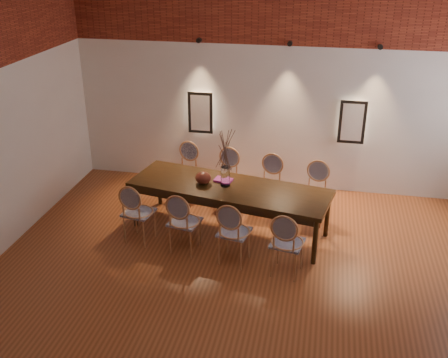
% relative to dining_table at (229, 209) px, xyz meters
% --- Properties ---
extents(floor, '(7.00, 7.00, 0.02)m').
position_rel_dining_table_xyz_m(floor, '(0.46, -1.72, -0.39)').
color(floor, brown).
rests_on(floor, ground).
extents(wall_back, '(7.00, 0.10, 4.00)m').
position_rel_dining_table_xyz_m(wall_back, '(0.46, 1.83, 1.62)').
color(wall_back, silver).
rests_on(wall_back, ground).
extents(brick_band_front, '(7.00, 0.02, 1.50)m').
position_rel_dining_table_xyz_m(brick_band_front, '(0.46, -5.20, 2.88)').
color(brick_band_front, maroon).
rests_on(brick_band_front, ground).
extents(niche_left, '(0.36, 0.06, 0.66)m').
position_rel_dining_table_xyz_m(niche_left, '(-0.84, 1.73, 0.93)').
color(niche_left, '#FFEAC6').
rests_on(niche_left, wall_back).
extents(niche_right, '(0.36, 0.06, 0.66)m').
position_rel_dining_table_xyz_m(niche_right, '(1.76, 1.73, 0.93)').
color(niche_right, '#FFEAC6').
rests_on(niche_right, wall_back).
extents(spot_fixture_left, '(0.08, 0.10, 0.08)m').
position_rel_dining_table_xyz_m(spot_fixture_left, '(-0.84, 1.70, 2.17)').
color(spot_fixture_left, black).
rests_on(spot_fixture_left, wall_back).
extents(spot_fixture_mid, '(0.08, 0.10, 0.08)m').
position_rel_dining_table_xyz_m(spot_fixture_mid, '(0.66, 1.70, 2.17)').
color(spot_fixture_mid, black).
rests_on(spot_fixture_mid, wall_back).
extents(spot_fixture_right, '(0.08, 0.10, 0.08)m').
position_rel_dining_table_xyz_m(spot_fixture_right, '(2.06, 1.70, 2.17)').
color(spot_fixture_right, black).
rests_on(spot_fixture_right, wall_back).
extents(dining_table, '(3.10, 1.49, 0.75)m').
position_rel_dining_table_xyz_m(dining_table, '(0.00, 0.00, 0.00)').
color(dining_table, '#341E0B').
rests_on(dining_table, floor).
extents(chair_near_a, '(0.51, 0.51, 0.94)m').
position_rel_dining_table_xyz_m(chair_near_a, '(-1.24, -0.54, 0.09)').
color(chair_near_a, '#B97D4F').
rests_on(chair_near_a, floor).
extents(chair_near_b, '(0.51, 0.51, 0.94)m').
position_rel_dining_table_xyz_m(chair_near_b, '(-0.51, -0.68, 0.09)').
color(chair_near_b, '#B97D4F').
rests_on(chair_near_b, floor).
extents(chair_near_c, '(0.51, 0.51, 0.94)m').
position_rel_dining_table_xyz_m(chair_near_c, '(0.22, -0.81, 0.09)').
color(chair_near_c, '#B97D4F').
rests_on(chair_near_c, floor).
extents(chair_near_d, '(0.51, 0.51, 0.94)m').
position_rel_dining_table_xyz_m(chair_near_d, '(0.96, -0.95, 0.09)').
color(chair_near_d, '#B97D4F').
rests_on(chair_near_d, floor).
extents(chair_far_a, '(0.51, 0.51, 0.94)m').
position_rel_dining_table_xyz_m(chair_far_a, '(-0.96, 0.95, 0.09)').
color(chair_far_a, '#B97D4F').
rests_on(chair_far_a, floor).
extents(chair_far_b, '(0.51, 0.51, 0.94)m').
position_rel_dining_table_xyz_m(chair_far_b, '(-0.22, 0.81, 0.09)').
color(chair_far_b, '#B97D4F').
rests_on(chair_far_b, floor).
extents(chair_far_c, '(0.51, 0.51, 0.94)m').
position_rel_dining_table_xyz_m(chair_far_c, '(0.51, 0.68, 0.09)').
color(chair_far_c, '#B97D4F').
rests_on(chair_far_c, floor).
extents(chair_far_d, '(0.51, 0.51, 0.94)m').
position_rel_dining_table_xyz_m(chair_far_d, '(1.24, 0.54, 0.09)').
color(chair_far_d, '#B97D4F').
rests_on(chair_far_d, floor).
extents(vase, '(0.14, 0.14, 0.30)m').
position_rel_dining_table_xyz_m(vase, '(-0.06, 0.01, 0.53)').
color(vase, silver).
rests_on(vase, dining_table).
extents(dried_branches, '(0.50, 0.50, 0.70)m').
position_rel_dining_table_xyz_m(dried_branches, '(-0.06, 0.01, 0.98)').
color(dried_branches, brown).
rests_on(dried_branches, vase).
extents(bowl, '(0.24, 0.24, 0.18)m').
position_rel_dining_table_xyz_m(bowl, '(-0.40, 0.02, 0.46)').
color(bowl, '#5A1F14').
rests_on(bowl, dining_table).
extents(book, '(0.29, 0.23, 0.03)m').
position_rel_dining_table_xyz_m(book, '(-0.13, 0.17, 0.39)').
color(book, '#95217C').
rests_on(book, dining_table).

